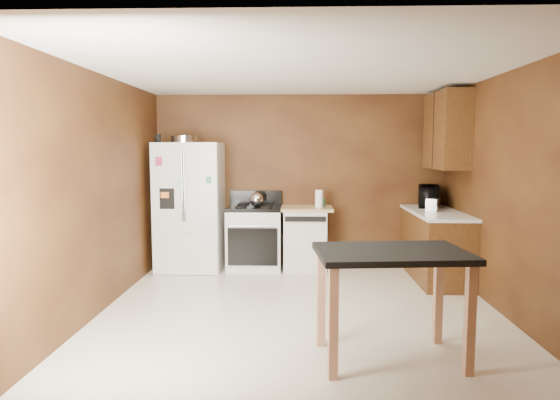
{
  "coord_description": "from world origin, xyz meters",
  "views": [
    {
      "loc": [
        -0.04,
        -5.1,
        1.72
      ],
      "look_at": [
        -0.24,
        0.85,
        1.1
      ],
      "focal_mm": 32.0,
      "sensor_mm": 36.0,
      "label": 1
    }
  ],
  "objects_px": {
    "island": "(391,268)",
    "paper_towel": "(319,199)",
    "dishwasher": "(305,237)",
    "roasting_pan": "(184,139)",
    "green_canister": "(321,202)",
    "gas_range": "(255,237)",
    "microwave": "(429,197)",
    "pen_cup": "(158,138)",
    "refrigerator": "(190,206)",
    "kettle": "(256,200)",
    "toaster": "(433,205)"
  },
  "relations": [
    {
      "from": "pen_cup",
      "to": "microwave",
      "type": "distance_m",
      "value": 3.85
    },
    {
      "from": "island",
      "to": "paper_towel",
      "type": "bearing_deg",
      "value": 98.63
    },
    {
      "from": "gas_range",
      "to": "dishwasher",
      "type": "relative_size",
      "value": 1.24
    },
    {
      "from": "paper_towel",
      "to": "green_canister",
      "type": "bearing_deg",
      "value": 75.02
    },
    {
      "from": "microwave",
      "to": "refrigerator",
      "type": "distance_m",
      "value": 3.37
    },
    {
      "from": "kettle",
      "to": "refrigerator",
      "type": "height_order",
      "value": "refrigerator"
    },
    {
      "from": "pen_cup",
      "to": "microwave",
      "type": "bearing_deg",
      "value": 2.98
    },
    {
      "from": "kettle",
      "to": "gas_range",
      "type": "relative_size",
      "value": 0.18
    },
    {
      "from": "toaster",
      "to": "island",
      "type": "bearing_deg",
      "value": -86.79
    },
    {
      "from": "gas_range",
      "to": "refrigerator",
      "type": "bearing_deg",
      "value": -176.19
    },
    {
      "from": "pen_cup",
      "to": "kettle",
      "type": "bearing_deg",
      "value": 6.12
    },
    {
      "from": "pen_cup",
      "to": "toaster",
      "type": "distance_m",
      "value": 3.8
    },
    {
      "from": "island",
      "to": "kettle",
      "type": "bearing_deg",
      "value": 113.71
    },
    {
      "from": "roasting_pan",
      "to": "green_canister",
      "type": "distance_m",
      "value": 2.13
    },
    {
      "from": "microwave",
      "to": "refrigerator",
      "type": "relative_size",
      "value": 0.28
    },
    {
      "from": "pen_cup",
      "to": "green_canister",
      "type": "height_order",
      "value": "pen_cup"
    },
    {
      "from": "green_canister",
      "to": "roasting_pan",
      "type": "bearing_deg",
      "value": -176.38
    },
    {
      "from": "toaster",
      "to": "island",
      "type": "height_order",
      "value": "toaster"
    },
    {
      "from": "roasting_pan",
      "to": "refrigerator",
      "type": "distance_m",
      "value": 0.95
    },
    {
      "from": "pen_cup",
      "to": "refrigerator",
      "type": "distance_m",
      "value": 1.04
    },
    {
      "from": "gas_range",
      "to": "pen_cup",
      "type": "bearing_deg",
      "value": -171.7
    },
    {
      "from": "pen_cup",
      "to": "paper_towel",
      "type": "xyz_separation_m",
      "value": [
        2.22,
        0.09,
        -0.84
      ]
    },
    {
      "from": "dishwasher",
      "to": "microwave",
      "type": "bearing_deg",
      "value": -0.63
    },
    {
      "from": "dishwasher",
      "to": "island",
      "type": "height_order",
      "value": "island"
    },
    {
      "from": "paper_towel",
      "to": "refrigerator",
      "type": "bearing_deg",
      "value": 178.6
    },
    {
      "from": "green_canister",
      "to": "toaster",
      "type": "height_order",
      "value": "toaster"
    },
    {
      "from": "pen_cup",
      "to": "dishwasher",
      "type": "distance_m",
      "value": 2.48
    },
    {
      "from": "paper_towel",
      "to": "microwave",
      "type": "height_order",
      "value": "microwave"
    },
    {
      "from": "refrigerator",
      "to": "gas_range",
      "type": "height_order",
      "value": "refrigerator"
    },
    {
      "from": "paper_towel",
      "to": "green_canister",
      "type": "xyz_separation_m",
      "value": [
        0.04,
        0.17,
        -0.07
      ]
    },
    {
      "from": "roasting_pan",
      "to": "green_canister",
      "type": "bearing_deg",
      "value": 3.62
    },
    {
      "from": "roasting_pan",
      "to": "gas_range",
      "type": "bearing_deg",
      "value": 3.49
    },
    {
      "from": "pen_cup",
      "to": "island",
      "type": "bearing_deg",
      "value": -47.18
    },
    {
      "from": "kettle",
      "to": "refrigerator",
      "type": "distance_m",
      "value": 0.95
    },
    {
      "from": "pen_cup",
      "to": "toaster",
      "type": "height_order",
      "value": "pen_cup"
    },
    {
      "from": "dishwasher",
      "to": "roasting_pan",
      "type": "bearing_deg",
      "value": -177.17
    },
    {
      "from": "green_canister",
      "to": "refrigerator",
      "type": "relative_size",
      "value": 0.07
    },
    {
      "from": "microwave",
      "to": "gas_range",
      "type": "distance_m",
      "value": 2.52
    },
    {
      "from": "roasting_pan",
      "to": "paper_towel",
      "type": "distance_m",
      "value": 2.06
    },
    {
      "from": "toaster",
      "to": "microwave",
      "type": "relative_size",
      "value": 0.46
    },
    {
      "from": "pen_cup",
      "to": "gas_range",
      "type": "height_order",
      "value": "pen_cup"
    },
    {
      "from": "roasting_pan",
      "to": "kettle",
      "type": "distance_m",
      "value": 1.32
    },
    {
      "from": "toaster",
      "to": "microwave",
      "type": "bearing_deg",
      "value": 106.52
    },
    {
      "from": "refrigerator",
      "to": "gas_range",
      "type": "distance_m",
      "value": 1.01
    },
    {
      "from": "green_canister",
      "to": "microwave",
      "type": "relative_size",
      "value": 0.24
    },
    {
      "from": "paper_towel",
      "to": "microwave",
      "type": "xyz_separation_m",
      "value": [
        1.54,
        0.11,
        0.02
      ]
    },
    {
      "from": "roasting_pan",
      "to": "refrigerator",
      "type": "xyz_separation_m",
      "value": [
        0.06,
        -0.0,
        -0.95
      ]
    },
    {
      "from": "roasting_pan",
      "to": "paper_towel",
      "type": "height_order",
      "value": "roasting_pan"
    },
    {
      "from": "microwave",
      "to": "island",
      "type": "bearing_deg",
      "value": 172.68
    },
    {
      "from": "microwave",
      "to": "island",
      "type": "distance_m",
      "value": 3.27
    }
  ]
}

